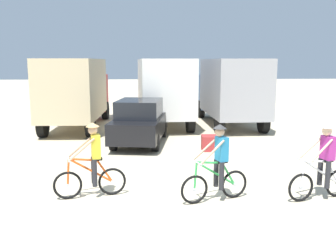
# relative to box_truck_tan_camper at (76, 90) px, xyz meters

# --- Properties ---
(ground_plane) EXTENTS (120.00, 120.00, 0.00)m
(ground_plane) POSITION_rel_box_truck_tan_camper_xyz_m (3.73, -9.35, -1.87)
(ground_plane) COLOR beige
(box_truck_tan_camper) EXTENTS (2.55, 6.81, 3.35)m
(box_truck_tan_camper) POSITION_rel_box_truck_tan_camper_xyz_m (0.00, 0.00, 0.00)
(box_truck_tan_camper) COLOR #CCB78E
(box_truck_tan_camper) RESTS_ON ground
(box_truck_white_box) EXTENTS (2.72, 6.87, 3.35)m
(box_truck_white_box) POSITION_rel_box_truck_tan_camper_xyz_m (4.26, 0.65, 0.00)
(box_truck_white_box) COLOR white
(box_truck_white_box) RESTS_ON ground
(box_truck_grey_hauler) EXTENTS (2.50, 6.79, 3.35)m
(box_truck_grey_hauler) POSITION_rel_box_truck_tan_camper_xyz_m (7.64, 0.34, 0.00)
(box_truck_grey_hauler) COLOR #9E9EA3
(box_truck_grey_hauler) RESTS_ON ground
(sedan_parked) EXTENTS (2.40, 4.42, 1.76)m
(sedan_parked) POSITION_rel_box_truck_tan_camper_xyz_m (3.13, -3.75, -0.99)
(sedan_parked) COLOR black
(sedan_parked) RESTS_ON ground
(cyclist_orange_shirt) EXTENTS (1.70, 0.57, 1.82)m
(cyclist_orange_shirt) POSITION_rel_box_truck_tan_camper_xyz_m (2.06, -9.63, -1.03)
(cyclist_orange_shirt) COLOR black
(cyclist_orange_shirt) RESTS_ON ground
(cyclist_cowboy_hat) EXTENTS (1.67, 0.69, 1.82)m
(cyclist_cowboy_hat) POSITION_rel_box_truck_tan_camper_xyz_m (5.00, -10.06, -1.03)
(cyclist_cowboy_hat) COLOR black
(cyclist_cowboy_hat) RESTS_ON ground
(cyclist_near_camera) EXTENTS (1.69, 0.62, 1.82)m
(cyclist_near_camera) POSITION_rel_box_truck_tan_camper_xyz_m (7.50, -10.10, -1.03)
(cyclist_near_camera) COLOR black
(cyclist_near_camera) RESTS_ON ground
(supply_crate) EXTENTS (0.72, 0.65, 0.55)m
(supply_crate) POSITION_rel_box_truck_tan_camper_xyz_m (5.74, -5.08, -1.60)
(supply_crate) COLOR #9E2D2D
(supply_crate) RESTS_ON ground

